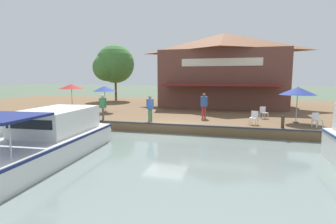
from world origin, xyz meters
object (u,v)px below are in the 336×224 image
at_px(cafe_chair_back_row_seat, 317,119).
at_px(person_mid_patio, 150,105).
at_px(waterfront_restaurant, 223,69).
at_px(person_near_entrance, 103,104).
at_px(cafe_chair_beside_entrance, 254,117).
at_px(mooring_post, 283,123).
at_px(patio_umbrella_back_row, 71,86).
at_px(tree_behind_restaurant, 264,66).
at_px(patio_umbrella_near_quay_edge, 298,91).
at_px(person_at_quay_edge, 204,103).
at_px(tree_upstream_bank, 113,65).
at_px(motorboat_nearest_quay, 53,138).
at_px(cafe_chair_far_corner_seat, 263,112).
at_px(patio_umbrella_by_entrance, 105,89).

relative_size(cafe_chair_back_row_seat, person_mid_patio, 0.49).
bearing_deg(waterfront_restaurant, person_near_entrance, -31.35).
height_order(cafe_chair_beside_entrance, mooring_post, cafe_chair_beside_entrance).
height_order(patio_umbrella_back_row, cafe_chair_beside_entrance, patio_umbrella_back_row).
bearing_deg(tree_behind_restaurant, person_mid_patio, -30.64).
bearing_deg(patio_umbrella_near_quay_edge, tree_behind_restaurant, -174.85).
height_order(person_at_quay_edge, tree_upstream_bank, tree_upstream_bank).
height_order(waterfront_restaurant, cafe_chair_back_row_seat, waterfront_restaurant).
bearing_deg(motorboat_nearest_quay, cafe_chair_far_corner_seat, 135.71).
height_order(cafe_chair_beside_entrance, tree_behind_restaurant, tree_behind_restaurant).
bearing_deg(patio_umbrella_by_entrance, cafe_chair_back_row_seat, 78.92).
height_order(cafe_chair_far_corner_seat, motorboat_nearest_quay, motorboat_nearest_quay).
height_order(mooring_post, tree_behind_restaurant, tree_behind_restaurant).
relative_size(patio_umbrella_back_row, mooring_post, 3.06).
xyz_separation_m(cafe_chair_far_corner_seat, person_near_entrance, (3.61, -10.89, 0.65)).
height_order(person_at_quay_edge, mooring_post, person_at_quay_edge).
xyz_separation_m(cafe_chair_back_row_seat, person_at_quay_edge, (-1.66, -6.94, 0.68)).
height_order(patio_umbrella_by_entrance, tree_upstream_bank, tree_upstream_bank).
relative_size(cafe_chair_far_corner_seat, motorboat_nearest_quay, 0.09).
bearing_deg(waterfront_restaurant, motorboat_nearest_quay, -18.93).
bearing_deg(tree_behind_restaurant, motorboat_nearest_quay, -27.01).
distance_m(cafe_chair_far_corner_seat, tree_upstream_bank, 21.15).
relative_size(tree_upstream_bank, tree_behind_restaurant, 1.09).
bearing_deg(cafe_chair_far_corner_seat, cafe_chair_back_row_seat, 45.36).
xyz_separation_m(waterfront_restaurant, cafe_chair_beside_entrance, (11.52, 2.60, -3.36)).
xyz_separation_m(person_near_entrance, tree_behind_restaurant, (-14.40, 11.69, 3.04)).
bearing_deg(cafe_chair_back_row_seat, person_near_entrance, -86.30).
height_order(cafe_chair_beside_entrance, person_near_entrance, person_near_entrance).
xyz_separation_m(motorboat_nearest_quay, tree_behind_restaurant, (-20.88, 10.65, 3.94)).
xyz_separation_m(cafe_chair_back_row_seat, tree_upstream_bank, (-13.95, -20.21, 4.12)).
xyz_separation_m(person_mid_patio, tree_upstream_bank, (-14.50, -9.92, 3.49)).
height_order(motorboat_nearest_quay, tree_upstream_bank, tree_upstream_bank).
height_order(cafe_chair_back_row_seat, tree_behind_restaurant, tree_behind_restaurant).
height_order(patio_umbrella_near_quay_edge, cafe_chair_back_row_seat, patio_umbrella_near_quay_edge).
bearing_deg(person_mid_patio, cafe_chair_beside_entrance, 93.48).
distance_m(person_mid_patio, tree_upstream_bank, 17.91).
distance_m(patio_umbrella_back_row, cafe_chair_beside_entrance, 15.80).
height_order(person_mid_patio, mooring_post, person_mid_patio).
bearing_deg(motorboat_nearest_quay, cafe_chair_back_row_seat, 120.31).
xyz_separation_m(patio_umbrella_near_quay_edge, person_near_entrance, (2.22, -12.78, -0.95)).
xyz_separation_m(person_near_entrance, mooring_post, (0.54, 11.55, -0.72)).
xyz_separation_m(person_near_entrance, tree_upstream_bank, (-14.83, -6.56, 3.46)).
relative_size(cafe_chair_beside_entrance, person_at_quay_edge, 0.47).
height_order(patio_umbrella_by_entrance, person_at_quay_edge, patio_umbrella_by_entrance).
relative_size(waterfront_restaurant, cafe_chair_far_corner_seat, 14.95).
distance_m(patio_umbrella_back_row, cafe_chair_far_corner_seat, 16.26).
relative_size(person_near_entrance, tree_behind_restaurant, 0.27).
relative_size(cafe_chair_back_row_seat, tree_upstream_bank, 0.12).
bearing_deg(tree_behind_restaurant, cafe_chair_beside_entrance, -6.75).
xyz_separation_m(cafe_chair_beside_entrance, person_near_entrance, (0.74, -10.07, 0.65)).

